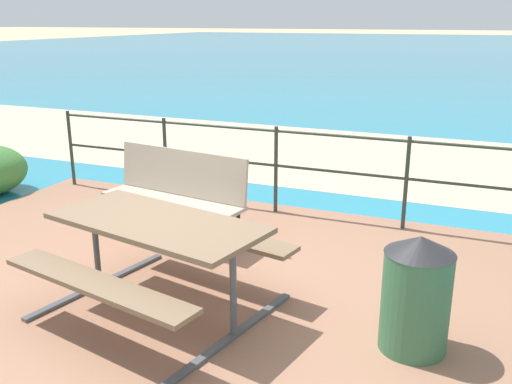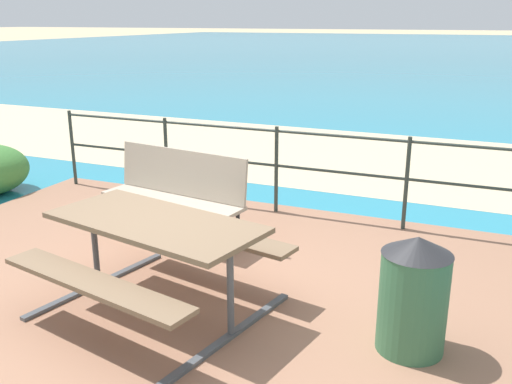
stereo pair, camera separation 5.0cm
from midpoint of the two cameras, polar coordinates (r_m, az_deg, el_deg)
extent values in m
plane|color=tan|center=(4.73, -8.64, -11.29)|extent=(240.00, 240.00, 0.00)
cube|color=#996B51|center=(4.72, -8.65, -10.97)|extent=(6.40, 5.20, 0.06)
cube|color=teal|center=(43.64, 20.08, 13.24)|extent=(90.00, 90.00, 0.01)
cube|color=beige|center=(9.68, 8.65, 3.64)|extent=(54.04, 4.76, 0.01)
cube|color=#7A6047|center=(4.27, -10.42, -3.06)|extent=(1.78, 1.08, 0.04)
cube|color=#7A6047|center=(4.00, -16.25, -8.95)|extent=(1.68, 0.60, 0.04)
cube|color=#7A6047|center=(4.77, -5.23, -3.99)|extent=(1.68, 0.60, 0.04)
cylinder|color=#4C5156|center=(4.90, -16.17, -5.34)|extent=(0.06, 0.06, 0.72)
cube|color=#4C5156|center=(5.03, -15.84, -8.99)|extent=(0.36, 1.43, 0.03)
cylinder|color=#4C5156|center=(3.98, -2.69, -10.01)|extent=(0.06, 0.06, 0.72)
cube|color=#4C5156|center=(4.15, -2.62, -14.28)|extent=(0.36, 1.43, 0.03)
cube|color=tan|center=(5.71, -8.80, -0.89)|extent=(1.60, 0.63, 0.04)
cube|color=tan|center=(5.77, -7.78, 1.97)|extent=(1.56, 0.32, 0.47)
cylinder|color=#1E2328|center=(6.13, -14.65, -2.09)|extent=(0.04, 0.04, 0.43)
cylinder|color=#1E2328|center=(6.33, -12.73, -1.34)|extent=(0.04, 0.04, 0.43)
cylinder|color=#1E2328|center=(5.27, -3.85, -4.77)|extent=(0.04, 0.04, 0.43)
cylinder|color=#1E2328|center=(5.50, -2.06, -3.78)|extent=(0.04, 0.04, 0.43)
cylinder|color=#2D3833|center=(8.01, -18.40, 4.23)|extent=(0.04, 0.04, 1.01)
cylinder|color=#2D3833|center=(7.15, -9.34, 3.40)|extent=(0.04, 0.04, 1.01)
cylinder|color=#2D3833|center=(6.51, 1.80, 2.27)|extent=(0.04, 0.04, 1.01)
cylinder|color=#2D3833|center=(6.17, 14.73, 0.85)|extent=(0.04, 0.04, 1.01)
cylinder|color=#2D3833|center=(6.41, 1.84, 6.20)|extent=(5.90, 0.03, 0.03)
cylinder|color=#2D3833|center=(6.50, 1.81, 2.70)|extent=(5.90, 0.03, 0.03)
cylinder|color=#386B47|center=(4.00, 15.49, -10.65)|extent=(0.46, 0.46, 0.71)
cone|color=#262628|center=(3.83, 15.98, -5.17)|extent=(0.47, 0.47, 0.12)
camera|label=1|loc=(0.03, -90.24, -0.07)|focal=39.50mm
camera|label=2|loc=(0.03, 89.76, 0.07)|focal=39.50mm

